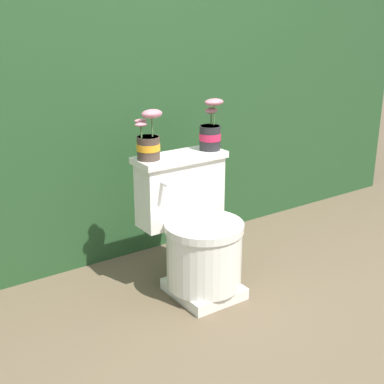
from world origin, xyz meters
name	(u,v)px	position (x,y,z in m)	size (l,w,h in m)	color
ground_plane	(185,294)	(0.00, 0.00, 0.00)	(12.00, 12.00, 0.00)	brown
hedge_backdrop	(95,107)	(0.00, 0.91, 0.75)	(4.12, 0.75, 1.51)	#234723
toilet	(196,234)	(0.07, 0.02, 0.28)	(0.44, 0.46, 0.64)	silver
potted_plant_left	(149,141)	(-0.09, 0.16, 0.72)	(0.13, 0.11, 0.23)	#47382D
potted_plant_midleft	(211,132)	(0.24, 0.14, 0.73)	(0.13, 0.10, 0.24)	#262628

